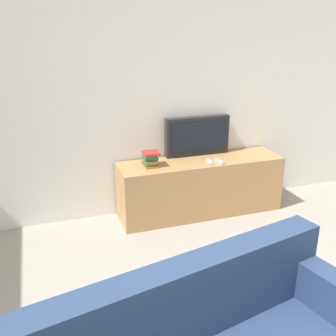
# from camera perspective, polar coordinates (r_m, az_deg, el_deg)

# --- Properties ---
(wall_back) EXTENTS (9.00, 0.06, 2.60)m
(wall_back) POSITION_cam_1_polar(r_m,az_deg,el_deg) (4.00, -3.88, 11.21)
(wall_back) COLOR white
(wall_back) RESTS_ON ground_plane
(tv_stand) EXTENTS (1.73, 0.46, 0.59)m
(tv_stand) POSITION_cam_1_polar(r_m,az_deg,el_deg) (4.19, 4.71, -2.70)
(tv_stand) COLOR tan
(tv_stand) RESTS_ON ground_plane
(television) EXTENTS (0.70, 0.09, 0.42)m
(television) POSITION_cam_1_polar(r_m,az_deg,el_deg) (4.20, 4.30, 4.65)
(television) COLOR black
(television) RESTS_ON tv_stand
(book_stack) EXTENTS (0.16, 0.22, 0.15)m
(book_stack) POSITION_cam_1_polar(r_m,az_deg,el_deg) (3.88, -2.62, 1.33)
(book_stack) COLOR #995623
(book_stack) RESTS_ON tv_stand
(remote_on_stand) EXTENTS (0.07, 0.15, 0.02)m
(remote_on_stand) POSITION_cam_1_polar(r_m,az_deg,el_deg) (4.01, 5.99, 0.89)
(remote_on_stand) COLOR #B7B7B7
(remote_on_stand) RESTS_ON tv_stand
(remote_secondary) EXTENTS (0.05, 0.17, 0.02)m
(remote_secondary) POSITION_cam_1_polar(r_m,az_deg,el_deg) (4.03, 7.47, 0.93)
(remote_secondary) COLOR #B7B7B7
(remote_secondary) RESTS_ON tv_stand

